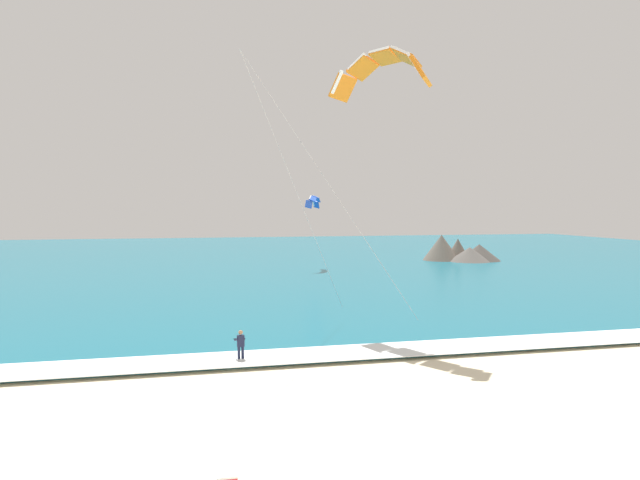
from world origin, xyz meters
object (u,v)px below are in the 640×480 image
object	(u,v)px
surfboard	(241,363)
kite_primary	(381,68)
kite_distant	(314,201)
kitesurfer	(241,345)

from	to	relation	value
surfboard	kite_primary	xyz separation A→B (m)	(9.26, 5.56, 16.42)
surfboard	kite_primary	world-z (taller)	kite_primary
kite_primary	kite_distant	world-z (taller)	kite_primary
surfboard	kitesurfer	world-z (taller)	kitesurfer
kitesurfer	kite_distant	xyz separation A→B (m)	(12.69, 41.28, 7.79)
surfboard	kite_primary	distance (m)	19.66
kite_distant	surfboard	bearing A→B (deg)	-107.07
kite_primary	surfboard	bearing A→B (deg)	-149.03
kitesurfer	kite_distant	bearing A→B (deg)	72.92
surfboard	kite_distant	distance (m)	44.07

